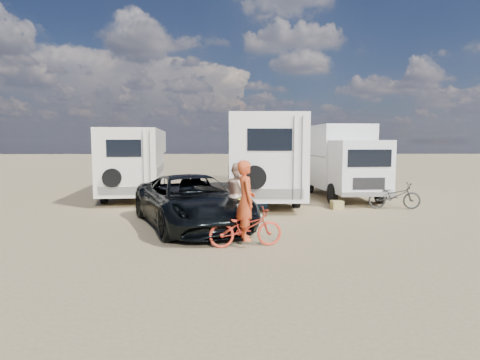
{
  "coord_description": "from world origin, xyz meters",
  "views": [
    {
      "loc": [
        -0.9,
        -10.83,
        2.52
      ],
      "look_at": [
        -0.63,
        1.89,
        1.3
      ],
      "focal_mm": 30.23,
      "sensor_mm": 36.0,
      "label": 1
    }
  ],
  "objects_px": {
    "rv_main": "(259,159)",
    "cooler": "(258,202)",
    "rider_man": "(246,208)",
    "rv_left": "(136,163)",
    "rider_woman": "(239,201)",
    "bike_woman": "(239,217)",
    "bike_parked": "(394,196)",
    "crate": "(337,205)",
    "bike_man": "(246,228)",
    "dark_suv": "(191,201)",
    "box_truck": "(342,161)"
  },
  "relations": [
    {
      "from": "bike_man",
      "to": "cooler",
      "type": "distance_m",
      "value": 5.59
    },
    {
      "from": "bike_woman",
      "to": "bike_man",
      "type": "bearing_deg",
      "value": 179.86
    },
    {
      "from": "rv_main",
      "to": "bike_man",
      "type": "relative_size",
      "value": 5.38
    },
    {
      "from": "rv_main",
      "to": "crate",
      "type": "bearing_deg",
      "value": -51.07
    },
    {
      "from": "rider_man",
      "to": "bike_woman",
      "type": "bearing_deg",
      "value": -5.08
    },
    {
      "from": "rv_main",
      "to": "bike_parked",
      "type": "relative_size",
      "value": 5.06
    },
    {
      "from": "dark_suv",
      "to": "cooler",
      "type": "relative_size",
      "value": 8.92
    },
    {
      "from": "cooler",
      "to": "rider_man",
      "type": "bearing_deg",
      "value": -104.12
    },
    {
      "from": "rv_main",
      "to": "rv_left",
      "type": "bearing_deg",
      "value": 175.55
    },
    {
      "from": "cooler",
      "to": "crate",
      "type": "height_order",
      "value": "cooler"
    },
    {
      "from": "rider_man",
      "to": "crate",
      "type": "distance_m",
      "value": 6.42
    },
    {
      "from": "bike_woman",
      "to": "bike_parked",
      "type": "bearing_deg",
      "value": -62.0
    },
    {
      "from": "rider_woman",
      "to": "crate",
      "type": "xyz_separation_m",
      "value": [
        3.72,
        3.83,
        -0.72
      ]
    },
    {
      "from": "box_truck",
      "to": "dark_suv",
      "type": "distance_m",
      "value": 8.66
    },
    {
      "from": "bike_woman",
      "to": "rider_man",
      "type": "xyz_separation_m",
      "value": [
        0.13,
        -1.44,
        0.51
      ]
    },
    {
      "from": "bike_woman",
      "to": "cooler",
      "type": "xyz_separation_m",
      "value": [
        0.81,
        4.1,
        -0.19
      ]
    },
    {
      "from": "bike_man",
      "to": "rv_left",
      "type": "bearing_deg",
      "value": 17.13
    },
    {
      "from": "rider_man",
      "to": "bike_parked",
      "type": "distance_m",
      "value": 7.87
    },
    {
      "from": "bike_man",
      "to": "rider_man",
      "type": "height_order",
      "value": "rider_man"
    },
    {
      "from": "rv_main",
      "to": "rider_man",
      "type": "bearing_deg",
      "value": -96.21
    },
    {
      "from": "dark_suv",
      "to": "crate",
      "type": "distance_m",
      "value": 5.92
    },
    {
      "from": "bike_woman",
      "to": "bike_parked",
      "type": "height_order",
      "value": "bike_parked"
    },
    {
      "from": "rv_main",
      "to": "cooler",
      "type": "distance_m",
      "value": 3.38
    },
    {
      "from": "dark_suv",
      "to": "rider_woman",
      "type": "relative_size",
      "value": 3.09
    },
    {
      "from": "bike_parked",
      "to": "crate",
      "type": "xyz_separation_m",
      "value": [
        -2.17,
        -0.07,
        -0.33
      ]
    },
    {
      "from": "bike_woman",
      "to": "dark_suv",
      "type": "bearing_deg",
      "value": 51.98
    },
    {
      "from": "rider_woman",
      "to": "crate",
      "type": "bearing_deg",
      "value": -49.66
    },
    {
      "from": "rider_man",
      "to": "rider_woman",
      "type": "distance_m",
      "value": 1.45
    },
    {
      "from": "rv_main",
      "to": "dark_suv",
      "type": "height_order",
      "value": "rv_main"
    },
    {
      "from": "rider_man",
      "to": "crate",
      "type": "bearing_deg",
      "value": -44.65
    },
    {
      "from": "bike_woman",
      "to": "rider_man",
      "type": "distance_m",
      "value": 1.54
    },
    {
      "from": "dark_suv",
      "to": "bike_man",
      "type": "xyz_separation_m",
      "value": [
        1.52,
        -2.33,
        -0.3
      ]
    },
    {
      "from": "box_truck",
      "to": "rider_woman",
      "type": "distance_m",
      "value": 8.44
    },
    {
      "from": "bike_man",
      "to": "crate",
      "type": "bearing_deg",
      "value": -44.65
    },
    {
      "from": "rv_main",
      "to": "rider_woman",
      "type": "relative_size",
      "value": 5.38
    },
    {
      "from": "bike_parked",
      "to": "bike_woman",
      "type": "bearing_deg",
      "value": 131.64
    },
    {
      "from": "rv_left",
      "to": "bike_parked",
      "type": "relative_size",
      "value": 3.66
    },
    {
      "from": "rv_left",
      "to": "bike_man",
      "type": "height_order",
      "value": "rv_left"
    },
    {
      "from": "dark_suv",
      "to": "cooler",
      "type": "bearing_deg",
      "value": 33.18
    },
    {
      "from": "rv_main",
      "to": "bike_man",
      "type": "height_order",
      "value": "rv_main"
    },
    {
      "from": "rider_man",
      "to": "bike_parked",
      "type": "bearing_deg",
      "value": -57.58
    },
    {
      "from": "rv_main",
      "to": "rider_man",
      "type": "xyz_separation_m",
      "value": [
        -0.91,
        -8.57,
        -0.8
      ]
    },
    {
      "from": "rv_main",
      "to": "box_truck",
      "type": "height_order",
      "value": "rv_main"
    },
    {
      "from": "rider_woman",
      "to": "bike_parked",
      "type": "height_order",
      "value": "rider_woman"
    },
    {
      "from": "crate",
      "to": "dark_suv",
      "type": "bearing_deg",
      "value": -150.04
    },
    {
      "from": "rv_main",
      "to": "bike_parked",
      "type": "distance_m",
      "value": 5.96
    },
    {
      "from": "bike_woman",
      "to": "bike_parked",
      "type": "relative_size",
      "value": 0.78
    },
    {
      "from": "rider_man",
      "to": "rider_woman",
      "type": "bearing_deg",
      "value": -5.08
    },
    {
      "from": "rv_left",
      "to": "rider_man",
      "type": "xyz_separation_m",
      "value": [
        4.69,
        -8.99,
        -0.57
      ]
    },
    {
      "from": "rv_main",
      "to": "bike_woman",
      "type": "xyz_separation_m",
      "value": [
        -1.05,
        -7.12,
        -1.31
      ]
    }
  ]
}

